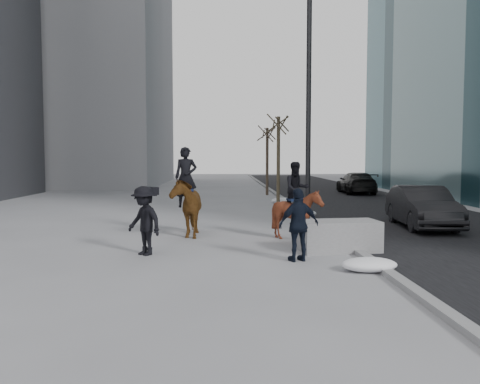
{
  "coord_description": "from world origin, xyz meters",
  "views": [
    {
      "loc": [
        -0.49,
        -13.14,
        2.5
      ],
      "look_at": [
        0.0,
        1.2,
        1.5
      ],
      "focal_mm": 38.0,
      "sensor_mm": 36.0,
      "label": 1
    }
  ],
  "objects_px": {
    "mounted_left": "(186,203)",
    "mounted_right": "(297,209)",
    "car_near": "(422,207)",
    "planter": "(339,236)"
  },
  "relations": [
    {
      "from": "car_near",
      "to": "mounted_right",
      "type": "bearing_deg",
      "value": -147.77
    },
    {
      "from": "car_near",
      "to": "planter",
      "type": "bearing_deg",
      "value": -127.74
    },
    {
      "from": "mounted_right",
      "to": "planter",
      "type": "bearing_deg",
      "value": -64.76
    },
    {
      "from": "mounted_left",
      "to": "planter",
      "type": "bearing_deg",
      "value": -33.96
    },
    {
      "from": "car_near",
      "to": "mounted_left",
      "type": "height_order",
      "value": "mounted_left"
    },
    {
      "from": "mounted_left",
      "to": "mounted_right",
      "type": "distance_m",
      "value": 3.54
    },
    {
      "from": "planter",
      "to": "car_near",
      "type": "xyz_separation_m",
      "value": [
        3.95,
        4.35,
        0.33
      ]
    },
    {
      "from": "planter",
      "to": "car_near",
      "type": "bearing_deg",
      "value": 47.74
    },
    {
      "from": "mounted_right",
      "to": "car_near",
      "type": "bearing_deg",
      "value": 27.71
    },
    {
      "from": "mounted_left",
      "to": "mounted_right",
      "type": "relative_size",
      "value": 1.2
    }
  ]
}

